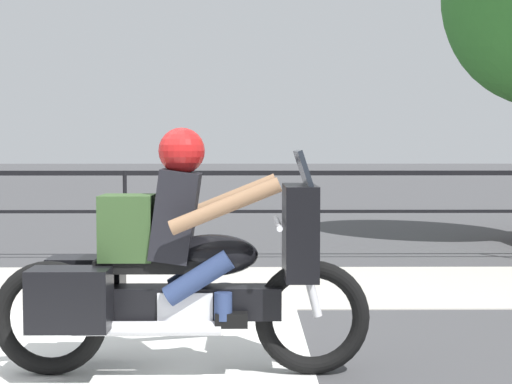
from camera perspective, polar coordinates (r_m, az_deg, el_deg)
name	(u,v)px	position (r m, az deg, el deg)	size (l,w,h in m)	color
sidewalk_band	(99,286)	(8.27, -11.35, -6.70)	(44.00, 2.40, 0.01)	#B7B2A8
fence_railing	(125,190)	(9.89, -9.52, 0.15)	(36.00, 0.05, 1.14)	black
motorcycle	(178,267)	(4.94, -5.70, -5.42)	(2.37, 0.76, 1.56)	black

